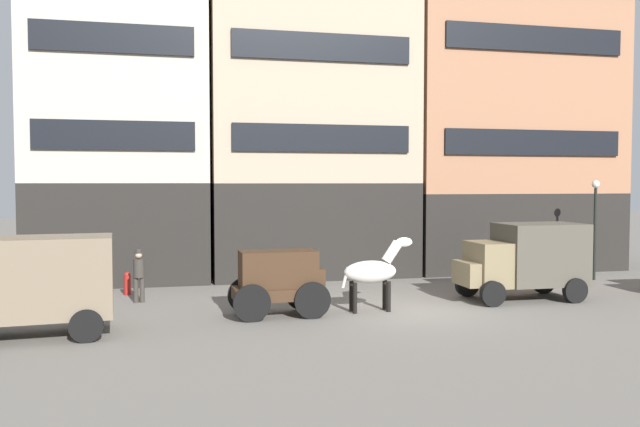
% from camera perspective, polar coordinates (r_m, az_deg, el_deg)
% --- Properties ---
extents(ground_plane, '(120.00, 120.00, 0.00)m').
position_cam_1_polar(ground_plane, '(20.60, 8.36, -8.56)').
color(ground_plane, slate).
extents(building_far_left, '(7.52, 6.68, 15.28)m').
position_cam_1_polar(building_far_left, '(28.76, -17.20, 9.94)').
color(building_far_left, black).
rests_on(building_far_left, ground_plane).
extents(building_center_left, '(9.16, 6.68, 15.38)m').
position_cam_1_polar(building_center_left, '(29.30, -1.17, 10.02)').
color(building_center_left, black).
rests_on(building_center_left, ground_plane).
extents(building_center_right, '(10.39, 6.68, 12.95)m').
position_cam_1_polar(building_center_right, '(32.42, 15.50, 7.05)').
color(building_center_right, black).
rests_on(building_center_right, ground_plane).
extents(cargo_wagon, '(2.94, 1.57, 1.98)m').
position_cam_1_polar(cargo_wagon, '(19.59, -3.57, -5.71)').
color(cargo_wagon, '#3D2819').
rests_on(cargo_wagon, ground_plane).
extents(draft_horse, '(2.35, 0.64, 2.30)m').
position_cam_1_polar(draft_horse, '(20.26, 4.72, -5.08)').
color(draft_horse, beige).
rests_on(draft_horse, ground_plane).
extents(delivery_truck_near, '(4.47, 2.43, 2.62)m').
position_cam_1_polar(delivery_truck_near, '(18.37, -24.07, -5.65)').
color(delivery_truck_near, black).
rests_on(delivery_truck_near, ground_plane).
extents(delivery_truck_far, '(4.36, 2.14, 2.62)m').
position_cam_1_polar(delivery_truck_far, '(23.28, 17.62, -3.80)').
color(delivery_truck_far, '#7A6B4C').
rests_on(delivery_truck_far, ground_plane).
extents(pedestrian_officer, '(0.51, 0.51, 1.79)m').
position_cam_1_polar(pedestrian_officer, '(22.52, -15.71, -5.12)').
color(pedestrian_officer, '#38332D').
rests_on(pedestrian_officer, ground_plane).
extents(streetlamp_curbside, '(0.32, 0.32, 4.12)m').
position_cam_1_polar(streetlamp_curbside, '(28.87, 23.14, -0.16)').
color(streetlamp_curbside, black).
rests_on(streetlamp_curbside, ground_plane).
extents(fire_hydrant_curbside, '(0.24, 0.24, 0.83)m').
position_cam_1_polar(fire_hydrant_curbside, '(24.23, -16.66, -5.91)').
color(fire_hydrant_curbside, maroon).
rests_on(fire_hydrant_curbside, ground_plane).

